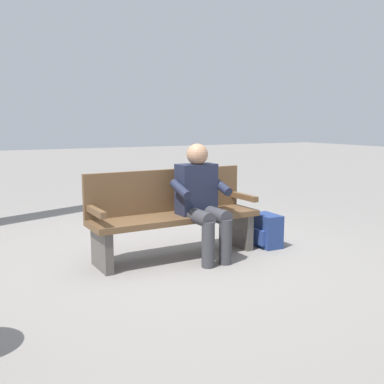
# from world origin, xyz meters

# --- Properties ---
(ground_plane) EXTENTS (40.00, 40.00, 0.00)m
(ground_plane) POSITION_xyz_m (0.00, 0.00, 0.00)
(ground_plane) COLOR gray
(bench_near) EXTENTS (1.81, 0.53, 0.90)m
(bench_near) POSITION_xyz_m (0.00, -0.07, 0.46)
(bench_near) COLOR brown
(bench_near) RESTS_ON ground
(person_seated) EXTENTS (0.58, 0.58, 1.18)m
(person_seated) POSITION_xyz_m (-0.22, 0.15, 0.63)
(person_seated) COLOR #1E2338
(person_seated) RESTS_ON ground
(backpack) EXTENTS (0.26, 0.35, 0.37)m
(backpack) POSITION_xyz_m (-1.07, 0.12, 0.18)
(backpack) COLOR navy
(backpack) RESTS_ON ground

